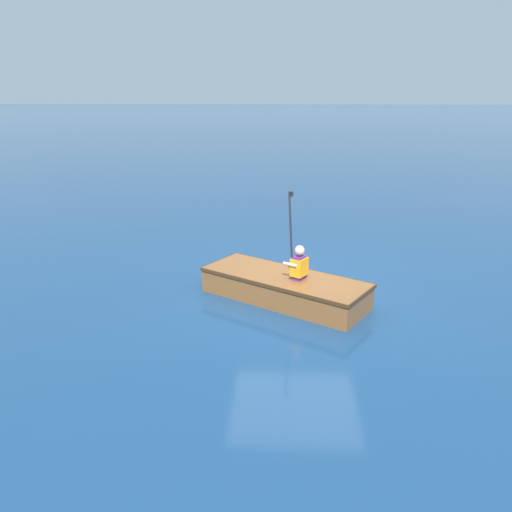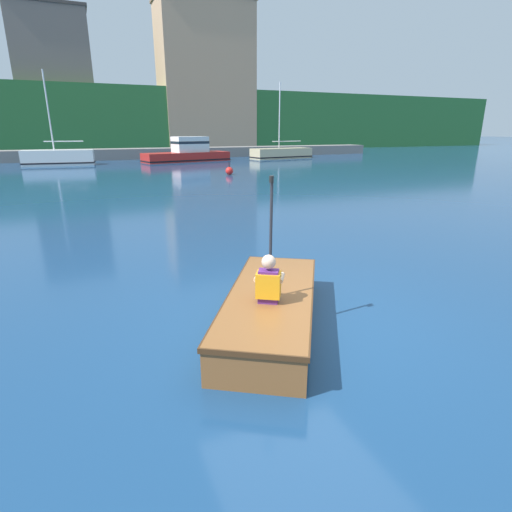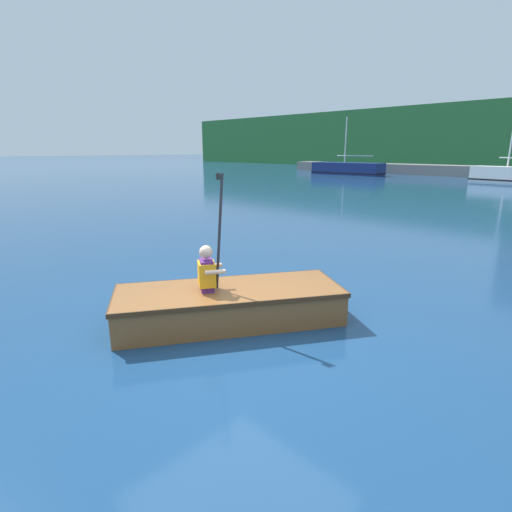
% 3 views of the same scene
% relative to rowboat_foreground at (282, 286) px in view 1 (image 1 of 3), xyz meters
% --- Properties ---
extents(ground_plane, '(300.00, 300.00, 0.00)m').
position_rel_rowboat_foreground_xyz_m(ground_plane, '(0.39, -0.28, -0.26)').
color(ground_plane, navy).
extents(rowboat_foreground, '(2.48, 3.09, 0.46)m').
position_rel_rowboat_foreground_xyz_m(rowboat_foreground, '(0.00, 0.00, 0.00)').
color(rowboat_foreground, brown).
rests_on(rowboat_foreground, ground).
extents(person_paddler, '(0.45, 0.45, 1.50)m').
position_rel_rowboat_foreground_xyz_m(person_paddler, '(-0.17, -0.28, 0.48)').
color(person_paddler, '#592672').
rests_on(person_paddler, rowboat_foreground).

